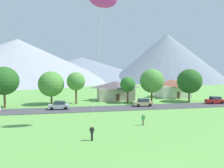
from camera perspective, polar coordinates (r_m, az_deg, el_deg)
The scene contains 17 objects.
road_strip at distance 42.03m, azimuth -0.47°, elevation -7.03°, with size 160.00×6.06×0.08m, color #424247.
mountain_central_ridge at distance 172.41m, azimuth 14.48°, elevation 5.69°, with size 94.10×94.10×28.31m, color gray.
mountain_west_ridge at distance 160.06m, azimuth -25.52°, elevation 6.12°, with size 139.06×139.06×31.20m, color #8E939E.
mountain_east_ridge at distance 161.11m, azimuth 15.48°, elevation 7.36°, with size 89.15×89.15×37.00m, color slate.
mountain_far_east_ridge at distance 189.36m, azimuth -8.82°, elevation 4.47°, with size 139.91×139.91×21.04m, color slate.
house_leftmost at distance 62.99m, azimuth 16.92°, elevation -1.06°, with size 9.34×8.52×5.43m.
house_left_center at distance 54.14m, azimuth 0.99°, elevation -1.80°, with size 10.27×6.66×5.16m.
tree_near_left at distance 47.81m, azimuth -28.73°, elevation 0.80°, with size 6.06×6.06×8.87m.
tree_left_of_center at distance 48.14m, azimuth -10.36°, elevation 0.75°, with size 4.40×4.40×7.67m.
tree_center at distance 54.62m, azimuth 21.45°, elevation 0.76°, with size 6.27×6.27×8.45m.
tree_right_of_center at distance 48.94m, azimuth -17.15°, elevation 0.00°, with size 6.02×6.02×7.87m.
tree_near_right at distance 48.97m, azimuth 4.55°, elevation -0.15°, with size 3.77×3.77×6.51m.
tree_far_right at distance 49.50m, azimuth 11.43°, elevation 0.89°, with size 5.87×5.87×8.45m.
parked_car_red_west_end at distance 54.04m, azimuth 27.55°, elevation -4.16°, with size 4.25×2.18×1.68m.
parked_car_silver_mid_west at distance 42.23m, azimuth -14.99°, elevation -5.97°, with size 4.21×2.09×1.68m.
parked_car_tan_mid_east at distance 44.85m, azimuth 8.95°, elevation -5.32°, with size 4.22×2.12×1.68m.
watcher_person at distance 29.54m, azimuth 9.02°, elevation -10.04°, with size 0.56×0.24×1.68m.
Camera 1 is at (-7.34, -11.46, 7.88)m, focal length 31.66 mm.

